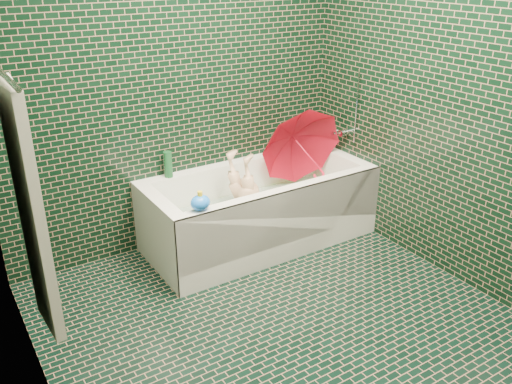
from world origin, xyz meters
TOP-DOWN VIEW (x-y plane):
  - floor at (0.00, 0.00)m, footprint 2.80×2.80m
  - wall_back at (0.00, 1.40)m, footprint 2.80×0.00m
  - wall_left at (-1.30, 0.00)m, footprint 0.00×2.80m
  - wall_right at (1.30, 0.00)m, footprint 0.00×2.80m
  - bathtub at (0.45, 1.01)m, footprint 1.70×0.75m
  - bath_mat at (0.45, 1.02)m, footprint 1.35×0.47m
  - water at (0.45, 1.02)m, footprint 1.48×0.53m
  - towel_rail at (-1.25, 0.25)m, footprint 0.02×0.58m
  - towel at (-1.24, 0.24)m, footprint 0.08×0.44m
  - faucet at (1.26, 1.02)m, footprint 0.18×0.19m
  - child at (0.35, 1.04)m, footprint 0.93×0.52m
  - umbrella at (0.89, 1.02)m, footprint 0.89×0.87m
  - soap_bottle_a at (1.24, 1.34)m, footprint 0.13×0.13m
  - soap_bottle_b at (1.17, 1.35)m, footprint 0.10×0.10m
  - soap_bottle_c at (1.12, 1.32)m, footprint 0.17×0.17m
  - bottle_right_tall at (1.06, 1.32)m, footprint 0.07×0.07m
  - bottle_right_pump at (1.25, 1.36)m, footprint 0.06×0.06m
  - bottle_left_tall at (-0.13, 1.34)m, footprint 0.07×0.07m
  - bottle_left_short at (-0.13, 1.36)m, footprint 0.06×0.06m
  - rubber_duck at (1.12, 1.32)m, footprint 0.12×0.09m
  - bath_toy at (-0.19, 0.71)m, footprint 0.16×0.15m

SIDE VIEW (x-z plane):
  - floor at x=0.00m, z-range 0.00..0.00m
  - bath_mat at x=0.45m, z-range 0.15..0.16m
  - bathtub at x=0.45m, z-range -0.06..0.49m
  - water at x=0.45m, z-range 0.30..0.30m
  - child at x=0.35m, z-range 0.13..0.49m
  - soap_bottle_a at x=1.24m, z-range 0.41..0.69m
  - soap_bottle_b at x=1.17m, z-range 0.45..0.65m
  - soap_bottle_c at x=1.12m, z-range 0.46..0.64m
  - rubber_duck at x=1.12m, z-range 0.55..0.64m
  - bath_toy at x=-0.19m, z-range 0.54..0.67m
  - umbrella at x=0.89m, z-range 0.16..1.08m
  - bottle_right_pump at x=1.25m, z-range 0.55..0.71m
  - bottle_left_short at x=-0.13m, z-range 0.55..0.71m
  - bottle_left_tall at x=-0.13m, z-range 0.55..0.74m
  - bottle_right_tall at x=1.06m, z-range 0.55..0.79m
  - faucet at x=1.26m, z-range 0.50..1.05m
  - towel at x=-1.24m, z-range 0.47..1.59m
  - wall_back at x=0.00m, z-range -0.15..2.65m
  - wall_left at x=-1.30m, z-range -0.15..2.65m
  - wall_right at x=1.30m, z-range -0.15..2.65m
  - towel_rail at x=-1.25m, z-range 1.59..1.61m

